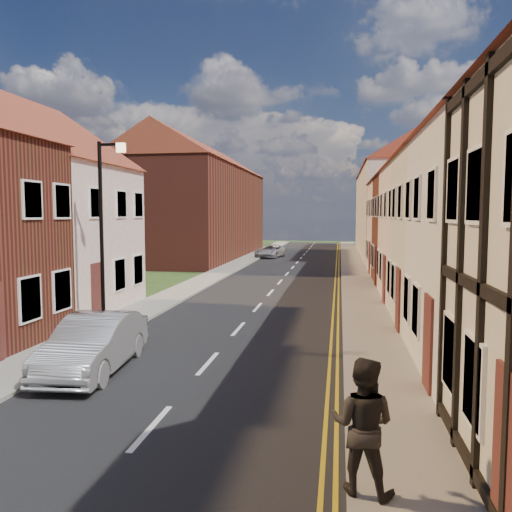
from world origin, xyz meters
TOP-DOWN VIEW (x-y plane):
  - road at (0.00, 30.00)m, footprint 7.00×90.00m
  - pavement_left at (-4.40, 30.00)m, footprint 1.80×90.00m
  - pavement_right at (4.40, 30.00)m, footprint 1.80×90.00m
  - cottage_r_pink at (9.30, 28.90)m, footprint 8.30×6.00m
  - cottage_r_white_far at (9.30, 34.30)m, footprint 8.30×5.20m
  - cottage_r_cream_far at (9.30, 39.70)m, footprint 8.30×6.00m
  - cottage_l_pink at (-9.30, 23.85)m, footprint 8.30×6.30m
  - block_right_far at (9.30, 55.00)m, footprint 8.30×24.20m
  - block_left_far at (-9.30, 50.00)m, footprint 8.30×24.20m
  - lamppost at (-3.81, 20.00)m, footprint 0.88×0.15m
  - car_mid at (-2.63, 16.96)m, footprint 1.85×4.37m
  - car_distant at (-2.82, 50.30)m, footprint 2.67×4.52m
  - pedestrian_right_b at (3.70, 12.31)m, footprint 1.06×0.92m

SIDE VIEW (x-z plane):
  - road at x=0.00m, z-range 0.00..0.02m
  - pavement_left at x=-4.40m, z-range 0.00..0.12m
  - pavement_right at x=4.40m, z-range 0.00..0.12m
  - car_distant at x=-2.82m, z-range 0.00..1.18m
  - car_mid at x=-2.63m, z-range 0.00..1.40m
  - pedestrian_right_b at x=3.70m, z-range 0.12..1.99m
  - lamppost at x=-3.81m, z-range 0.54..6.54m
  - cottage_l_pink at x=-9.30m, z-range -0.03..8.77m
  - cottage_r_pink at x=9.30m, z-range -0.03..8.97m
  - cottage_r_cream_far at x=9.30m, z-range -0.03..8.97m
  - cottage_r_white_far at x=9.30m, z-range -0.02..8.98m
  - block_right_far at x=9.30m, z-range 0.04..10.54m
  - block_left_far at x=-9.30m, z-range 0.04..10.54m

